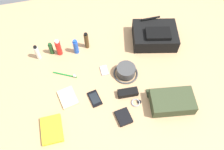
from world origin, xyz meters
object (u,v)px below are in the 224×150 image
(toiletry_pouch, at_px, (172,101))
(notepad, at_px, (68,97))
(sunscreen_spray, at_px, (58,48))
(paperback_novel, at_px, (52,130))
(toothbrush, at_px, (66,75))
(deodorant_spray, at_px, (76,47))
(bucket_hat, at_px, (126,71))
(media_player, at_px, (104,70))
(wristwatch, at_px, (136,103))
(shampoo_bottle, at_px, (51,49))
(backpack, at_px, (155,36))
(toothpaste_tube, at_px, (37,52))
(cologne_bottle, at_px, (86,41))
(wallet, at_px, (124,117))
(cell_phone, at_px, (95,99))
(sunglasses_case, at_px, (128,93))

(toiletry_pouch, height_order, notepad, toiletry_pouch)
(sunscreen_spray, xyz_separation_m, notepad, (0.00, -0.40, -0.06))
(paperback_novel, relative_size, toothbrush, 1.10)
(toiletry_pouch, distance_m, deodorant_spray, 0.82)
(bucket_hat, bearing_deg, deodorant_spray, 137.66)
(sunscreen_spray, xyz_separation_m, media_player, (0.30, -0.24, -0.07))
(wristwatch, bearing_deg, sunscreen_spray, 129.24)
(shampoo_bottle, height_order, paperback_novel, shampoo_bottle)
(backpack, relative_size, shampoo_bottle, 3.62)
(toothpaste_tube, relative_size, media_player, 1.58)
(deodorant_spray, height_order, cologne_bottle, cologne_bottle)
(sunscreen_spray, bearing_deg, media_player, -39.07)
(toothbrush, distance_m, wallet, 0.53)
(backpack, height_order, cell_phone, backpack)
(media_player, bearing_deg, sunscreen_spray, 140.93)
(toiletry_pouch, relative_size, cell_phone, 2.34)
(cell_phone, bearing_deg, sunglasses_case, -4.38)
(backpack, bearing_deg, notepad, -154.89)
(bucket_hat, bearing_deg, notepad, -167.71)
(paperback_novel, bearing_deg, sunglasses_case, 14.13)
(sunscreen_spray, relative_size, notepad, 1.00)
(toiletry_pouch, relative_size, media_player, 3.68)
(sunscreen_spray, bearing_deg, bucket_hat, -34.49)
(shampoo_bottle, bearing_deg, paperback_novel, -96.23)
(cologne_bottle, bearing_deg, shampoo_bottle, 178.98)
(wallet, height_order, sunglasses_case, sunglasses_case)
(deodorant_spray, bearing_deg, shampoo_bottle, 168.40)
(sunglasses_case, bearing_deg, sunscreen_spray, 134.55)
(cell_phone, distance_m, notepad, 0.19)
(backpack, relative_size, sunscreen_spray, 2.62)
(bucket_hat, distance_m, notepad, 0.46)
(backpack, distance_m, toothpaste_tube, 0.92)
(toothbrush, bearing_deg, shampoo_bottle, 107.94)
(toothpaste_tube, relative_size, sunscreen_spray, 0.89)
(media_player, xyz_separation_m, wallet, (0.04, -0.40, 0.01))
(backpack, distance_m, bucket_hat, 0.40)
(wallet, relative_size, sunglasses_case, 0.79)
(toothbrush, bearing_deg, sunglasses_case, -33.13)
(backpack, distance_m, media_player, 0.50)
(backpack, height_order, cologne_bottle, cologne_bottle)
(backpack, distance_m, paperback_novel, 1.05)
(toothbrush, bearing_deg, paperback_novel, -110.17)
(backpack, relative_size, notepad, 2.61)
(wristwatch, bearing_deg, cell_phone, 159.98)
(paperback_novel, distance_m, toothbrush, 0.42)
(paperback_novel, xyz_separation_m, notepad, (0.13, 0.21, -0.00))
(shampoo_bottle, height_order, media_player, shampoo_bottle)
(backpack, height_order, toiletry_pouch, backpack)
(wristwatch, bearing_deg, wallet, -143.34)
(cologne_bottle, bearing_deg, deodorant_spray, -159.62)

